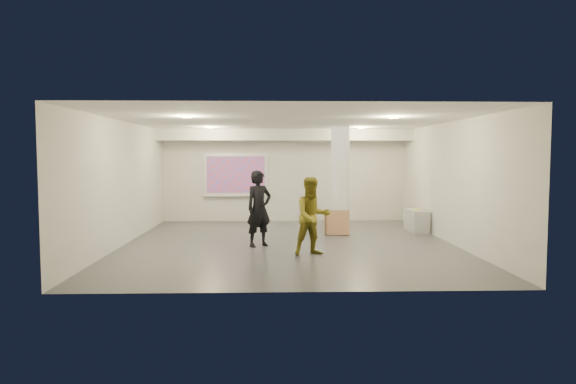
{
  "coord_description": "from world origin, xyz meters",
  "views": [
    {
      "loc": [
        -0.39,
        -12.48,
        2.15
      ],
      "look_at": [
        0.0,
        0.4,
        1.25
      ],
      "focal_mm": 32.0,
      "sensor_mm": 36.0,
      "label": 1
    }
  ],
  "objects_px": {
    "woman": "(259,209)",
    "man": "(313,216)",
    "column": "(340,180)",
    "credenza": "(417,221)",
    "projection_screen": "(236,175)"
  },
  "relations": [
    {
      "from": "column",
      "to": "credenza",
      "type": "distance_m",
      "value": 2.52
    },
    {
      "from": "man",
      "to": "woman",
      "type": "bearing_deg",
      "value": 120.86
    },
    {
      "from": "projection_screen",
      "to": "credenza",
      "type": "relative_size",
      "value": 1.98
    },
    {
      "from": "column",
      "to": "woman",
      "type": "bearing_deg",
      "value": -136.08
    },
    {
      "from": "column",
      "to": "projection_screen",
      "type": "relative_size",
      "value": 1.43
    },
    {
      "from": "projection_screen",
      "to": "credenza",
      "type": "xyz_separation_m",
      "value": [
        5.32,
        -2.54,
        -1.22
      ]
    },
    {
      "from": "credenza",
      "to": "woman",
      "type": "xyz_separation_m",
      "value": [
        -4.43,
        -2.24,
        0.6
      ]
    },
    {
      "from": "credenza",
      "to": "man",
      "type": "distance_m",
      "value": 4.69
    },
    {
      "from": "projection_screen",
      "to": "woman",
      "type": "height_order",
      "value": "projection_screen"
    },
    {
      "from": "column",
      "to": "man",
      "type": "relative_size",
      "value": 1.77
    },
    {
      "from": "projection_screen",
      "to": "man",
      "type": "bearing_deg",
      "value": -70.58
    },
    {
      "from": "column",
      "to": "credenza",
      "type": "bearing_deg",
      "value": 2.83
    },
    {
      "from": "woman",
      "to": "man",
      "type": "height_order",
      "value": "woman"
    },
    {
      "from": "column",
      "to": "woman",
      "type": "distance_m",
      "value": 3.13
    },
    {
      "from": "column",
      "to": "projection_screen",
      "type": "bearing_deg",
      "value": 139.44
    }
  ]
}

